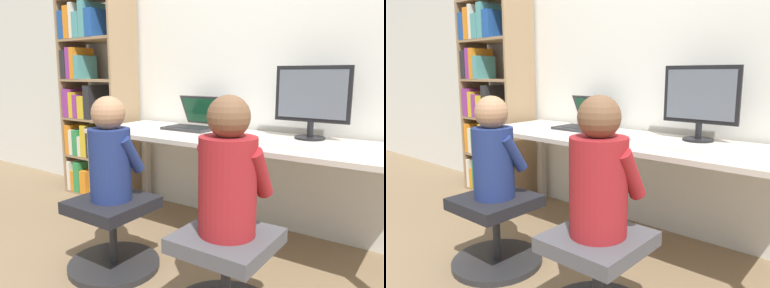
# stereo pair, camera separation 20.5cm
# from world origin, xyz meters

# --- Properties ---
(ground_plane) EXTENTS (14.00, 14.00, 0.00)m
(ground_plane) POSITION_xyz_m (0.00, 0.00, 0.00)
(ground_plane) COLOR #846B4C
(wall_back) EXTENTS (10.00, 0.05, 2.60)m
(wall_back) POSITION_xyz_m (0.00, 0.76, 1.30)
(wall_back) COLOR silver
(wall_back) RESTS_ON ground_plane
(desk) EXTENTS (2.27, 0.70, 0.74)m
(desk) POSITION_xyz_m (0.00, 0.35, 0.68)
(desk) COLOR beige
(desk) RESTS_ON ground_plane
(desktop_monitor) EXTENTS (0.48, 0.19, 0.46)m
(desktop_monitor) POSITION_xyz_m (0.42, 0.55, 0.99)
(desktop_monitor) COLOR black
(desktop_monitor) RESTS_ON desk
(laptop) EXTENTS (0.37, 0.37, 0.25)m
(laptop) POSITION_xyz_m (-0.46, 0.50, 0.79)
(laptop) COLOR #2D2D30
(laptop) RESTS_ON desk
(keyboard) EXTENTS (0.45, 0.16, 0.03)m
(keyboard) POSITION_xyz_m (0.39, 0.23, 0.76)
(keyboard) COLOR silver
(keyboard) RESTS_ON desk
(computer_mouse_by_keyboard) EXTENTS (0.06, 0.10, 0.03)m
(computer_mouse_by_keyboard) POSITION_xyz_m (0.09, 0.23, 0.76)
(computer_mouse_by_keyboard) COLOR #99999E
(computer_mouse_by_keyboard) RESTS_ON desk
(office_chair_left) EXTENTS (0.55, 0.55, 0.43)m
(office_chair_left) POSITION_xyz_m (0.36, -0.42, 0.22)
(office_chair_left) COLOR #262628
(office_chair_left) RESTS_ON ground_plane
(office_chair_right) EXTENTS (0.55, 0.55, 0.43)m
(office_chair_right) POSITION_xyz_m (-0.43, -0.39, 0.22)
(office_chair_right) COLOR #262628
(office_chair_right) RESTS_ON ground_plane
(person_at_monitor) EXTENTS (0.33, 0.29, 0.64)m
(person_at_monitor) POSITION_xyz_m (0.36, -0.41, 0.72)
(person_at_monitor) COLOR maroon
(person_at_monitor) RESTS_ON office_chair_left
(person_at_laptop) EXTENTS (0.30, 0.27, 0.60)m
(person_at_laptop) POSITION_xyz_m (-0.43, -0.38, 0.71)
(person_at_laptop) COLOR navy
(person_at_laptop) RESTS_ON office_chair_right
(bookshelf) EXTENTS (0.72, 0.34, 1.84)m
(bookshelf) POSITION_xyz_m (-1.66, 0.51, 0.92)
(bookshelf) COLOR #997A56
(bookshelf) RESTS_ON ground_plane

